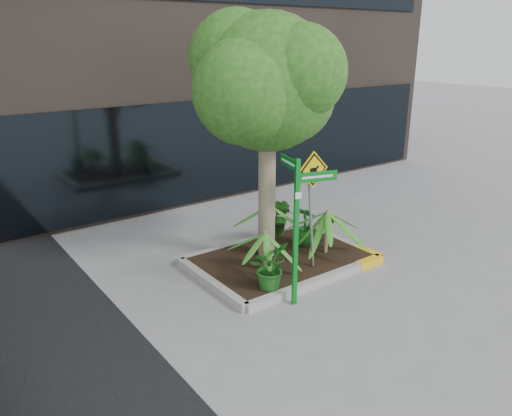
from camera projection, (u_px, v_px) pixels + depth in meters
ground at (282, 272)px, 9.35m from camera, size 80.00×80.00×0.00m
planter at (283, 259)px, 9.66m from camera, size 3.35×2.36×0.15m
tree at (267, 83)px, 8.73m from camera, size 3.12×2.76×4.67m
palm_front at (327, 212)px, 9.59m from camera, size 1.01×1.01×1.12m
palm_left at (265, 233)px, 8.86m from camera, size 0.86×0.86×0.96m
palm_back at (270, 206)px, 10.31m from camera, size 0.87×0.87×0.97m
shrub_a at (269, 267)px, 8.34m from camera, size 0.94×0.94×0.74m
shrub_b at (306, 226)px, 10.11m from camera, size 0.57×0.57×0.80m
shrub_c at (274, 261)px, 8.67m from camera, size 0.46×0.46×0.67m
shrub_d at (280, 217)px, 10.52m from camera, size 0.57×0.57×0.85m
street_sign_post at (298, 216)px, 7.80m from camera, size 0.70×0.85×2.45m
cattle_sign at (312, 189)px, 8.85m from camera, size 0.66×0.29×2.15m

